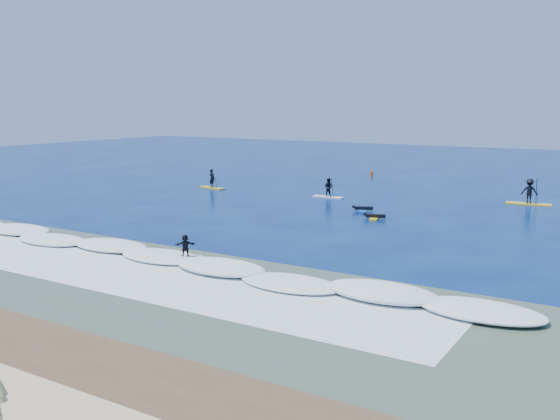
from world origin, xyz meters
The scene contains 11 objects.
ground centered at (0.00, 0.00, 0.00)m, with size 160.00×160.00×0.00m, color #04114B.
shallow_water centered at (0.00, -14.00, 0.01)m, with size 90.00×13.00×0.01m, color #3C5243.
breaking_wave centered at (0.00, -10.00, 0.00)m, with size 40.00×6.00×0.30m, color white.
whitewater centered at (0.00, -13.00, 0.00)m, with size 34.00×5.00×0.02m, color silver.
sup_paddler_left centered at (-13.09, 12.45, 0.64)m, with size 3.03×1.40×2.06m.
sup_paddler_center centered at (-1.32, 13.07, 0.70)m, with size 2.68×0.69×1.88m.
sup_paddler_right centered at (13.65, 18.07, 0.92)m, with size 3.42×1.17×2.35m.
prone_paddler_near centered at (5.80, 6.14, 0.14)m, with size 1.52×1.99×0.40m.
prone_paddler_far centered at (3.82, 8.59, 0.14)m, with size 1.50×2.00×0.41m.
wave_surfer centered at (2.37, -9.61, 0.71)m, with size 1.57×1.43×1.21m.
marker_buoy centered at (-4.31, 28.97, 0.32)m, with size 0.30×0.30×0.72m.
Camera 1 is at (22.30, -32.91, 7.85)m, focal length 40.00 mm.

